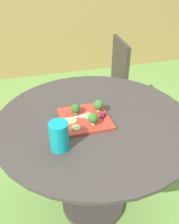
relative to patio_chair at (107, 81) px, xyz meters
The scene contains 14 objects.
ground_plane 1.07m from the patio_chair, 114.44° to the right, with size 12.00×12.00×0.00m, color #669342.
bamboo_fence 1.61m from the patio_chair, 103.94° to the left, with size 8.00×0.08×1.59m, color #9E7F47.
patio_table 0.93m from the patio_chair, 114.44° to the right, with size 1.07×1.07×0.75m.
patio_chair is the anchor object (origin of this frame).
salad_plate 0.99m from the patio_chair, 117.21° to the right, with size 0.26×0.26×0.01m, color #AD3323.
drinking_glass 1.24m from the patio_chair, 120.15° to the right, with size 0.09×0.09×0.14m.
fork 1.00m from the patio_chair, 119.64° to the right, with size 0.15×0.03×0.00m.
broccoli_floret_0 1.06m from the patio_chair, 114.04° to the right, with size 0.05×0.05×0.07m.
broccoli_floret_1 0.93m from the patio_chair, 113.22° to the right, with size 0.06×0.06×0.07m.
broccoli_floret_2 0.97m from the patio_chair, 120.60° to the right, with size 0.05×0.05×0.06m.
cucumber_slice_0 1.09m from the patio_chair, 118.33° to the right, with size 0.04×0.04×0.01m, color #8EB766.
cucumber_slice_1 0.98m from the patio_chair, 116.18° to the right, with size 0.05×0.05×0.01m, color #8EB766.
cucumber_slice_2 1.04m from the patio_chair, 120.66° to the right, with size 0.06×0.06×0.01m, color #8EB766.
beet_chunk_0 0.98m from the patio_chair, 111.52° to the right, with size 0.03×0.02×0.03m, color maroon.
Camera 1 is at (-0.31, -0.99, 1.47)m, focal length 37.05 mm.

